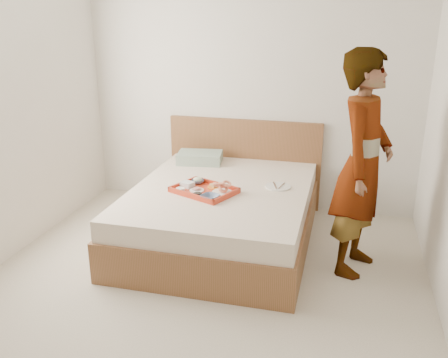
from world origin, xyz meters
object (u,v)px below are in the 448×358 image
(bed, at_px, (221,215))
(dinner_plate, at_px, (278,187))
(person, at_px, (363,165))
(tray, at_px, (204,190))

(bed, bearing_deg, dinner_plate, 15.55)
(person, bearing_deg, bed, 96.93)
(bed, distance_m, person, 1.37)
(dinner_plate, bearing_deg, bed, -164.45)
(tray, height_order, dinner_plate, tray)
(bed, bearing_deg, tray, -126.34)
(person, bearing_deg, dinner_plate, 80.88)
(dinner_plate, bearing_deg, tray, -154.22)
(tray, bearing_deg, person, 21.91)
(bed, xyz_separation_m, dinner_plate, (0.49, 0.14, 0.27))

